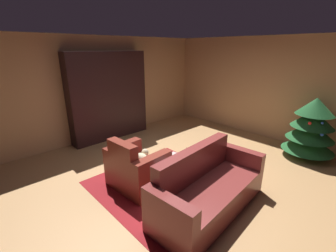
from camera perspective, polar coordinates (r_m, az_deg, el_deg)
name	(u,v)px	position (r m, az deg, el deg)	size (l,w,h in m)	color
ground_plane	(181,175)	(4.58, 3.17, -12.09)	(7.72, 7.72, 0.00)	#AD7F4F
wall_back	(265,88)	(6.76, 23.02, 8.69)	(5.97, 0.06, 2.66)	tan
wall_left	(101,89)	(6.41, -16.30, 8.95)	(0.06, 6.55, 2.66)	tan
area_rug	(167,186)	(4.26, -0.18, -14.64)	(2.40, 2.24, 0.01)	maroon
bookshelf_unit	(113,97)	(6.31, -13.56, 6.98)	(0.37, 2.13, 2.28)	black
armchair_red	(136,169)	(4.13, -7.93, -10.66)	(1.01, 0.82, 0.93)	maroon
couch_red	(207,190)	(3.66, 9.80, -15.36)	(0.96, 2.08, 0.93)	maroon
coffee_table	(175,164)	(4.06, 1.79, -9.51)	(0.75, 0.75, 0.47)	black
book_stack_on_table	(176,158)	(4.05, 1.93, -7.93)	(0.22, 0.19, 0.14)	#D2C949
bottle_on_table	(187,158)	(3.94, 4.67, -7.91)	(0.08, 0.08, 0.30)	#541D18
decorated_tree	(311,128)	(5.93, 32.11, -0.45)	(1.07, 1.07, 1.37)	brown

